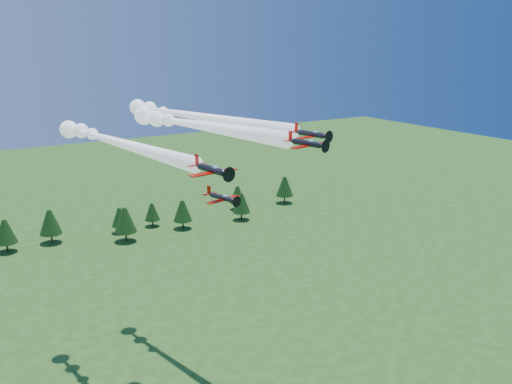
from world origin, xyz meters
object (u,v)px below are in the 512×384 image
plane_right (192,116)px  plane_slot (222,198)px  plane_lead (193,124)px  plane_left (113,141)px

plane_right → plane_slot: 27.23m
plane_lead → plane_right: size_ratio=0.79×
plane_left → plane_right: plane_right is taller
plane_right → plane_slot: bearing=-116.5°
plane_lead → plane_left: bearing=117.4°
plane_lead → plane_right: 17.88m
plane_left → plane_slot: plane_left is taller
plane_right → plane_left: bearing=179.9°
plane_slot → plane_lead: bearing=84.7°
plane_lead → plane_slot: (1.15, -8.05, -11.51)m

